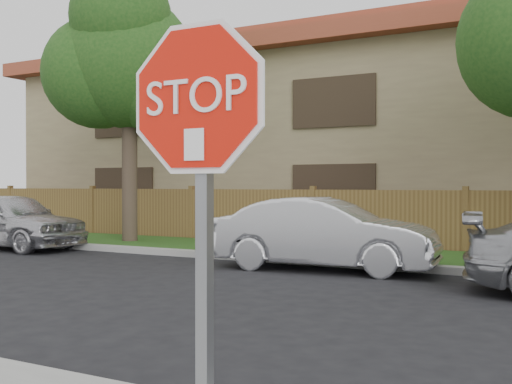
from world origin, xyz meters
The scene contains 8 objects.
far_curb centered at (0.00, 8.15, 0.07)m, with size 70.00×0.30×0.15m, color gray.
grass_strip centered at (0.00, 9.80, 0.06)m, with size 70.00×3.00×0.12m, color #1E4714.
fence centered at (0.00, 11.40, 0.80)m, with size 70.00×0.12×1.60m, color brown.
apartment_building centered at (0.00, 17.00, 3.53)m, with size 35.20×9.20×7.20m.
tree_left centered at (-8.98, 9.57, 5.22)m, with size 4.80×3.90×7.78m.
stop_sign centered at (0.69, -1.48, 1.83)m, with size 1.01×0.13×2.55m.
sedan_far_left centered at (-11.21, 7.38, 0.77)m, with size 1.82×4.53×1.54m, color silver.
sedan_left centered at (-2.16, 7.52, 0.74)m, with size 1.56×4.48×1.48m, color silver.
Camera 1 is at (2.25, -3.87, 1.74)m, focal length 42.00 mm.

